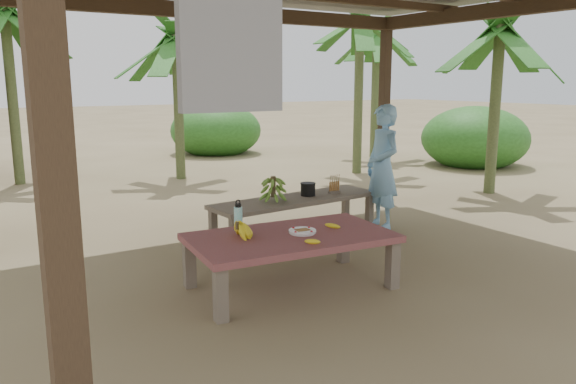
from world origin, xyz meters
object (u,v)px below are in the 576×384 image
water_flask (238,218)px  woman (383,167)px  ripe_banana_bunch (237,229)px  cooking_pot (308,189)px  plate (302,231)px  bench (296,202)px  work_table (291,242)px

water_flask → woman: woman is taller
ripe_banana_bunch → woman: woman is taller
cooking_pot → woman: bearing=-22.2°
plate → cooking_pot: size_ratio=1.37×
plate → cooking_pot: (1.14, 1.60, 0.01)m
ripe_banana_bunch → water_flask: 0.25m
bench → cooking_pot: 0.25m
bench → cooking_pot: (0.20, 0.04, 0.13)m
work_table → water_flask: size_ratio=6.50×
work_table → cooking_pot: cooking_pot is taller
work_table → water_flask: 0.54m
cooking_pot → ripe_banana_bunch: bearing=-140.2°
work_table → bench: (1.04, 1.53, -0.04)m
work_table → water_flask: bearing=137.0°
work_table → woman: bearing=35.2°
bench → plate: 1.82m
bench → woman: bearing=-21.0°
bench → ripe_banana_bunch: size_ratio=8.92×
work_table → ripe_banana_bunch: 0.50m
ripe_banana_bunch → woman: bearing=22.1°
ripe_banana_bunch → woman: (2.59, 1.05, 0.21)m
bench → cooking_pot: bearing=6.8°
woman → water_flask: bearing=-61.9°
work_table → bench: 1.85m
cooking_pot → woman: 1.00m
bench → ripe_banana_bunch: (-1.50, -1.37, 0.18)m
bench → woman: (1.09, -0.32, 0.39)m
bench → water_flask: bearing=-144.4°
bench → ripe_banana_bunch: bearing=-141.9°
plate → water_flask: bearing=137.9°
water_flask → bench: bearing=40.1°
work_table → plate: size_ratio=7.59×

